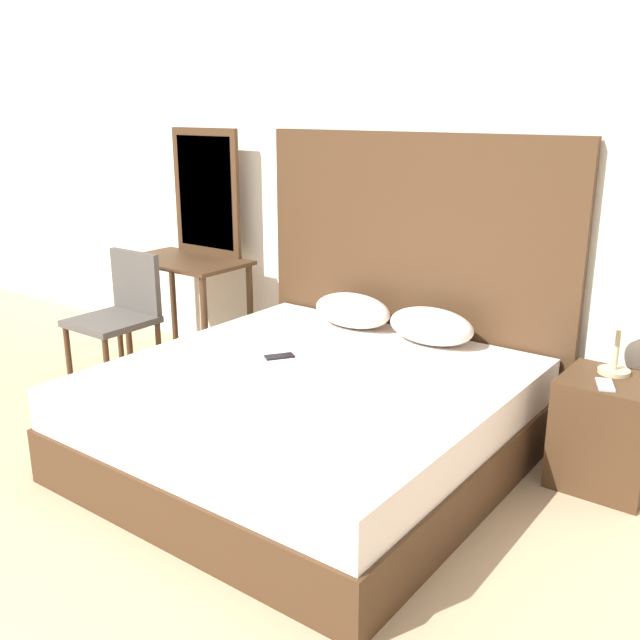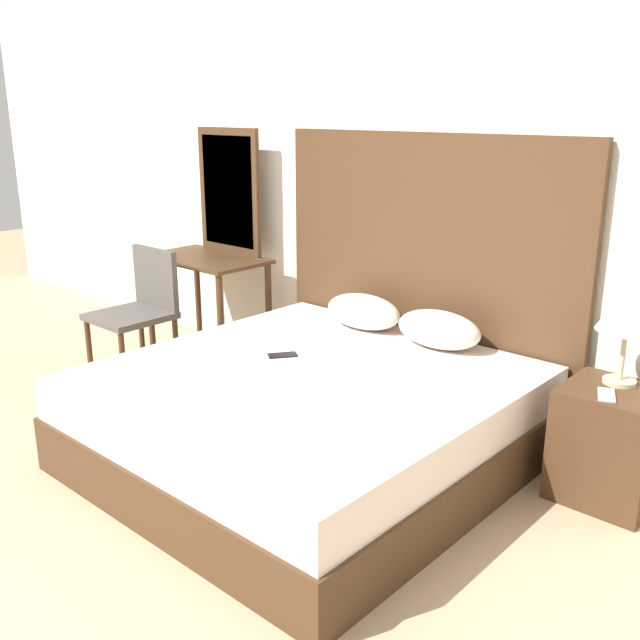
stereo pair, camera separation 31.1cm
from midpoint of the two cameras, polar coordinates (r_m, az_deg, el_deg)
ground_plane at (r=3.01m, az=-17.38°, el=-19.54°), size 16.00×16.00×0.00m
wall_back at (r=4.18m, az=10.81°, el=11.08°), size 10.00×0.06×2.70m
bed at (r=3.61m, az=1.46°, el=-7.90°), size 1.89×1.92×0.48m
headboard at (r=4.18m, az=10.36°, el=3.49°), size 1.98×0.05×1.61m
pillow_left at (r=4.20m, az=5.61°, el=0.66°), size 0.49×0.29×0.20m
pillow_right at (r=3.93m, az=11.73°, el=-0.77°), size 0.49×0.29×0.20m
phone_on_bed at (r=3.74m, az=-0.64°, el=-2.87°), size 0.14×0.16×0.01m
nightstand at (r=3.60m, az=24.50°, el=-9.08°), size 0.43×0.41×0.54m
table_lamp at (r=3.48m, az=25.84°, el=0.56°), size 0.26×0.26×0.45m
phone_on_nightstand at (r=3.40m, az=24.42°, el=-5.52°), size 0.12×0.17×0.01m
vanity_desk at (r=4.96m, az=-7.28°, el=3.42°), size 0.85×0.51×0.75m
vanity_mirror at (r=5.01m, az=-5.52°, el=10.20°), size 0.59×0.03×0.85m
chair at (r=4.70m, az=-12.34°, el=1.11°), size 0.45×0.46×0.87m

